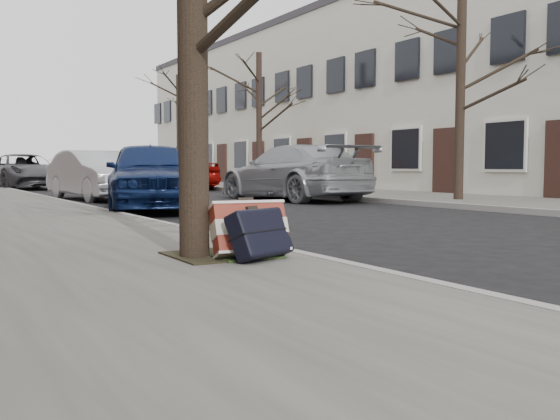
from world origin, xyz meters
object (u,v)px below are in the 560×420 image
car_near_front (150,175)px  car_near_mid (96,175)px  suitcase_navy (260,233)px  suitcase_red (249,230)px

car_near_front → car_near_mid: (0.12, 4.89, -0.06)m
suitcase_navy → car_near_mid: bearing=60.4°
car_near_mid → suitcase_navy: bearing=-105.6°
car_near_front → car_near_mid: size_ratio=1.05×
suitcase_navy → car_near_mid: size_ratio=0.14×
suitcase_navy → suitcase_red: bearing=75.0°
car_near_front → car_near_mid: bearing=103.6°
suitcase_navy → car_near_mid: car_near_mid is taller
suitcase_navy → car_near_front: size_ratio=0.14×
suitcase_navy → car_near_front: bearing=56.3°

